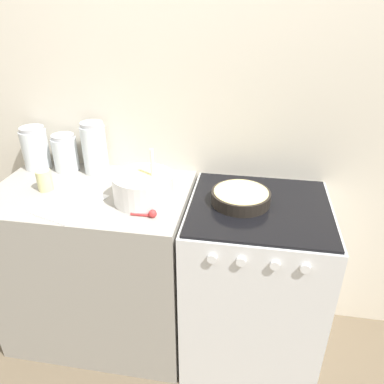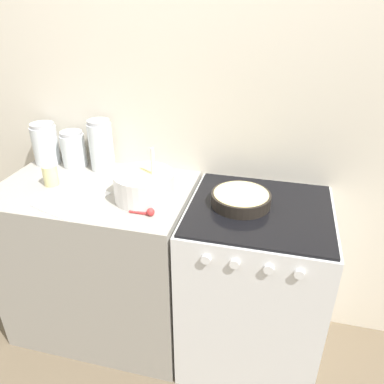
{
  "view_description": "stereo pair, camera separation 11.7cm",
  "coord_description": "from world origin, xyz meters",
  "px_view_note": "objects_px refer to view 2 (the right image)",
  "views": [
    {
      "loc": [
        0.29,
        -1.21,
        1.8
      ],
      "look_at": [
        0.03,
        0.3,
        0.98
      ],
      "focal_mm": 35.0,
      "sensor_mm": 36.0,
      "label": 1
    },
    {
      "loc": [
        0.4,
        -1.18,
        1.8
      ],
      "look_at": [
        0.03,
        0.3,
        0.98
      ],
      "focal_mm": 35.0,
      "sensor_mm": 36.0,
      "label": 2
    }
  ],
  "objects_px": {
    "storage_jar_middle": "(74,151)",
    "stove": "(252,286)",
    "storage_jar_left": "(46,146)",
    "tin_can": "(50,175)",
    "mixing_bowl": "(144,184)",
    "baking_pan": "(241,199)",
    "storage_jar_right": "(101,149)"
  },
  "relations": [
    {
      "from": "tin_can",
      "to": "storage_jar_left",
      "type": "bearing_deg",
      "value": 125.59
    },
    {
      "from": "mixing_bowl",
      "to": "storage_jar_left",
      "type": "relative_size",
      "value": 1.21
    },
    {
      "from": "baking_pan",
      "to": "storage_jar_left",
      "type": "xyz_separation_m",
      "value": [
        -1.14,
        0.21,
        0.07
      ]
    },
    {
      "from": "stove",
      "to": "storage_jar_middle",
      "type": "bearing_deg",
      "value": 168.03
    },
    {
      "from": "mixing_bowl",
      "to": "storage_jar_middle",
      "type": "xyz_separation_m",
      "value": [
        -0.51,
        0.26,
        0.01
      ]
    },
    {
      "from": "stove",
      "to": "tin_can",
      "type": "distance_m",
      "value": 1.17
    },
    {
      "from": "storage_jar_left",
      "to": "tin_can",
      "type": "height_order",
      "value": "storage_jar_left"
    },
    {
      "from": "stove",
      "to": "mixing_bowl",
      "type": "distance_m",
      "value": 0.77
    },
    {
      "from": "storage_jar_middle",
      "to": "tin_can",
      "type": "bearing_deg",
      "value": -89.54
    },
    {
      "from": "baking_pan",
      "to": "storage_jar_left",
      "type": "bearing_deg",
      "value": 169.39
    },
    {
      "from": "baking_pan",
      "to": "storage_jar_right",
      "type": "height_order",
      "value": "storage_jar_right"
    },
    {
      "from": "storage_jar_middle",
      "to": "stove",
      "type": "bearing_deg",
      "value": -11.97
    },
    {
      "from": "storage_jar_middle",
      "to": "mixing_bowl",
      "type": "bearing_deg",
      "value": -27.27
    },
    {
      "from": "mixing_bowl",
      "to": "baking_pan",
      "type": "height_order",
      "value": "mixing_bowl"
    },
    {
      "from": "storage_jar_left",
      "to": "tin_can",
      "type": "relative_size",
      "value": 2.26
    },
    {
      "from": "storage_jar_left",
      "to": "tin_can",
      "type": "bearing_deg",
      "value": -54.41
    },
    {
      "from": "storage_jar_left",
      "to": "storage_jar_right",
      "type": "bearing_deg",
      "value": 0.0
    },
    {
      "from": "storage_jar_left",
      "to": "storage_jar_middle",
      "type": "bearing_deg",
      "value": 0.0
    },
    {
      "from": "baking_pan",
      "to": "tin_can",
      "type": "xyz_separation_m",
      "value": [
        -0.96,
        -0.03,
        0.02
      ]
    },
    {
      "from": "baking_pan",
      "to": "storage_jar_middle",
      "type": "distance_m",
      "value": 0.99
    },
    {
      "from": "stove",
      "to": "storage_jar_right",
      "type": "distance_m",
      "value": 1.08
    },
    {
      "from": "mixing_bowl",
      "to": "tin_can",
      "type": "height_order",
      "value": "mixing_bowl"
    },
    {
      "from": "storage_jar_middle",
      "to": "storage_jar_right",
      "type": "xyz_separation_m",
      "value": [
        0.17,
        0.0,
        0.03
      ]
    },
    {
      "from": "mixing_bowl",
      "to": "storage_jar_left",
      "type": "distance_m",
      "value": 0.74
    },
    {
      "from": "stove",
      "to": "storage_jar_left",
      "type": "height_order",
      "value": "storage_jar_left"
    },
    {
      "from": "mixing_bowl",
      "to": "storage_jar_middle",
      "type": "height_order",
      "value": "mixing_bowl"
    },
    {
      "from": "storage_jar_left",
      "to": "storage_jar_middle",
      "type": "xyz_separation_m",
      "value": [
        0.17,
        0.0,
        -0.01
      ]
    },
    {
      "from": "storage_jar_left",
      "to": "tin_can",
      "type": "distance_m",
      "value": 0.3
    },
    {
      "from": "storage_jar_middle",
      "to": "storage_jar_left",
      "type": "bearing_deg",
      "value": -180.0
    },
    {
      "from": "mixing_bowl",
      "to": "stove",
      "type": "bearing_deg",
      "value": 4.31
    },
    {
      "from": "mixing_bowl",
      "to": "storage_jar_right",
      "type": "bearing_deg",
      "value": 142.2
    },
    {
      "from": "stove",
      "to": "storage_jar_right",
      "type": "bearing_deg",
      "value": 165.79
    }
  ]
}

